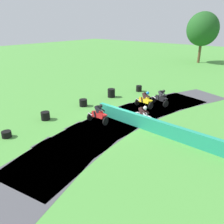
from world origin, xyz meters
name	(u,v)px	position (x,y,z in m)	size (l,w,h in m)	color
ground_plane	(120,120)	(0.00, 0.00, 0.00)	(120.00, 120.00, 0.00)	#4C933D
track_asphalt	(126,122)	(0.60, -0.02, 0.00)	(6.84, 23.64, 0.01)	#47474C
safety_barrier	(181,135)	(4.83, -0.18, 0.45)	(0.30, 13.43, 0.90)	#239375
motorcycle_lead_black	(161,98)	(0.69, 4.91, 0.64)	(1.72, 1.09, 1.43)	black
motorcycle_chase_yellow	(145,100)	(-0.05, 3.56, 0.64)	(1.70, 0.88, 1.43)	black
motorcycle_trailing_white	(143,116)	(1.71, 0.42, 0.65)	(1.70, 0.82, 1.43)	black
motorcycle_fourth_red	(99,114)	(-0.85, -1.27, 0.65)	(1.68, 0.85, 1.43)	black
tire_stack_near	(139,89)	(-3.09, 7.15, 0.30)	(0.58, 0.58, 0.60)	black
tire_stack_mid_a	(111,93)	(-4.03, 3.85, 0.40)	(0.70, 0.70, 0.80)	black
tire_stack_mid_b	(83,103)	(-4.24, 0.39, 0.30)	(0.66, 0.66, 0.60)	black
tire_stack_far	(45,116)	(-4.24, -3.41, 0.30)	(0.64, 0.64, 0.60)	black
tire_stack_extra_a	(7,134)	(-3.76, -6.62, 0.20)	(0.59, 0.59, 0.40)	black
tree_far_left	(203,29)	(-5.03, 28.68, 5.53)	(5.23, 5.23, 8.29)	brown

